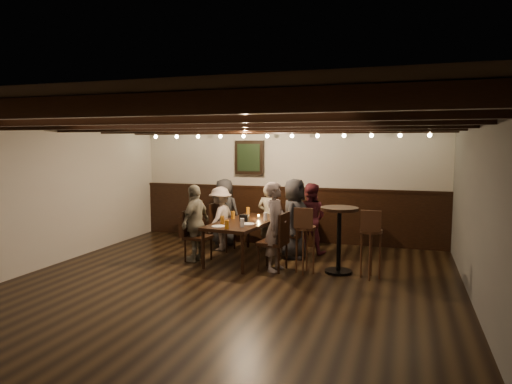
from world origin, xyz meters
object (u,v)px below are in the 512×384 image
(person_bench_centre, at_px, (268,216))
(bar_stool_left, at_px, (305,249))
(chair_right_far, at_px, (274,252))
(person_bench_right, at_px, (310,218))
(person_left_far, at_px, (195,223))
(chair_left_near, at_px, (222,236))
(person_left_near, at_px, (220,218))
(dining_table, at_px, (245,224))
(bar_stool_right, at_px, (370,253))
(chair_left_far, at_px, (197,245))
(person_right_near, at_px, (294,219))
(chair_right_near, at_px, (292,243))
(high_top_table, at_px, (339,230))
(person_bench_left, at_px, (224,212))
(person_right_far, at_px, (276,227))

(person_bench_centre, bearing_deg, bar_stool_left, 129.89)
(chair_right_far, xyz_separation_m, person_bench_right, (0.32, 1.32, 0.37))
(person_left_far, bearing_deg, bar_stool_left, 90.43)
(chair_left_near, relative_size, person_left_near, 0.74)
(dining_table, distance_m, person_left_near, 0.87)
(dining_table, xyz_separation_m, bar_stool_right, (2.19, -0.51, -0.23))
(person_bench_centre, bearing_deg, chair_left_far, 64.40)
(chair_left_far, height_order, chair_right_far, chair_right_far)
(bar_stool_left, bearing_deg, person_left_far, 173.38)
(person_right_near, relative_size, bar_stool_left, 1.34)
(chair_left_near, xyz_separation_m, person_bench_centre, (0.78, 0.52, 0.34))
(chair_left_far, xyz_separation_m, bar_stool_right, (2.95, -0.14, 0.12))
(chair_right_near, distance_m, bar_stool_right, 1.68)
(chair_right_far, bearing_deg, bar_stool_right, -83.65)
(chair_left_near, relative_size, chair_right_far, 0.96)
(chair_right_far, relative_size, high_top_table, 0.90)
(person_left_near, bearing_deg, bar_stool_right, 76.20)
(chair_right_far, xyz_separation_m, high_top_table, (1.02, 0.17, 0.40))
(person_left_far, bearing_deg, bar_stool_right, 93.23)
(dining_table, height_order, person_bench_left, person_bench_left)
(dining_table, distance_m, person_right_near, 0.88)
(chair_left_near, height_order, person_right_far, person_right_far)
(bar_stool_left, height_order, bar_stool_right, same)
(person_bench_right, bearing_deg, bar_stool_right, 138.38)
(person_bench_right, relative_size, bar_stool_right, 1.24)
(person_right_far, relative_size, bar_stool_right, 1.35)
(dining_table, xyz_separation_m, bar_stool_left, (1.19, -0.56, -0.23))
(chair_left_near, distance_m, person_right_far, 1.78)
(bar_stool_left, xyz_separation_m, bar_stool_right, (1.00, 0.05, 0.00))
(person_bench_left, height_order, person_right_far, person_right_far)
(person_right_near, bearing_deg, chair_left_far, 121.50)
(person_bench_left, height_order, person_right_near, person_right_near)
(chair_right_far, distance_m, person_bench_left, 2.14)
(person_right_near, distance_m, high_top_table, 1.15)
(chair_right_far, height_order, bar_stool_left, bar_stool_left)
(person_bench_left, distance_m, person_left_near, 0.48)
(chair_right_far, relative_size, bar_stool_right, 0.88)
(chair_left_far, xyz_separation_m, person_left_far, (-0.03, 0.00, 0.40))
(chair_right_near, distance_m, person_bench_centre, 1.00)
(chair_right_near, bearing_deg, person_bench_left, 74.46)
(chair_right_near, distance_m, high_top_table, 1.25)
(person_bench_right, distance_m, bar_stool_right, 1.80)
(person_bench_left, xyz_separation_m, high_top_table, (2.49, -1.34, 0.02))
(chair_right_near, bearing_deg, person_bench_centre, 50.14)
(person_bench_centre, height_order, person_left_far, person_left_far)
(person_left_near, height_order, person_right_far, person_right_far)
(person_left_far, height_order, bar_stool_right, person_left_far)
(dining_table, height_order, person_bench_right, person_bench_right)
(person_right_near, bearing_deg, person_bench_left, 74.74)
(chair_right_far, distance_m, high_top_table, 1.11)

